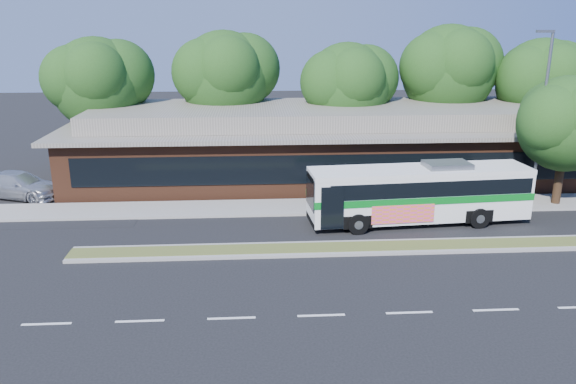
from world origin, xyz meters
name	(u,v)px	position (x,y,z in m)	size (l,w,h in m)	color
ground	(378,254)	(0.00, 0.00, 0.00)	(120.00, 120.00, 0.00)	black
median_strip	(375,247)	(0.00, 0.60, 0.07)	(26.00, 1.10, 0.15)	#525926
sidewalk	(352,206)	(0.00, 6.40, 0.06)	(44.00, 2.60, 0.12)	gray
parking_lot	(31,193)	(-18.00, 10.00, 0.01)	(14.00, 12.00, 0.01)	black
plaza_building	(335,142)	(0.00, 12.99, 2.13)	(33.20, 11.20, 4.45)	#542C1A
lamp_post	(542,115)	(9.56, 6.00, 4.90)	(0.93, 0.18, 9.07)	slate
tree_bg_a	(104,81)	(-14.58, 15.14, 5.87)	(6.47, 5.80, 8.63)	black
tree_bg_b	(231,74)	(-6.57, 16.14, 6.14)	(6.69, 6.00, 9.00)	black
tree_bg_c	(353,84)	(1.40, 15.13, 5.59)	(6.24, 5.60, 8.26)	black
tree_bg_d	(454,69)	(8.45, 16.15, 6.42)	(6.91, 6.20, 9.37)	black
tree_bg_e	(546,80)	(14.42, 15.14, 5.74)	(6.47, 5.80, 8.50)	black
transit_bus	(420,190)	(2.82, 3.80, 1.67)	(10.83, 3.13, 3.00)	white
sedan	(19,185)	(-18.28, 9.24, 0.72)	(2.02, 4.98, 1.44)	#B1B2B8
sidewalk_tree	(572,121)	(11.36, 6.19, 4.52)	(5.52, 4.95, 6.88)	black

